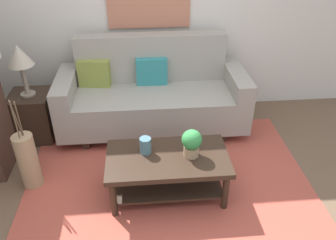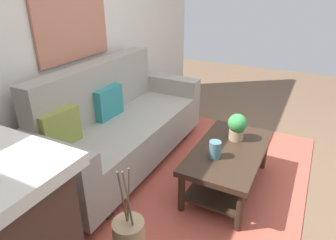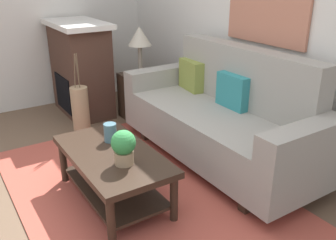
{
  "view_description": "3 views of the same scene",
  "coord_description": "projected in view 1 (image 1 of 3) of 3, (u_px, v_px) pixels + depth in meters",
  "views": [
    {
      "loc": [
        -0.23,
        -2.16,
        2.36
      ],
      "look_at": [
        0.02,
        0.65,
        0.57
      ],
      "focal_mm": 36.89,
      "sensor_mm": 36.0,
      "label": 1
    },
    {
      "loc": [
        -2.35,
        -0.3,
        1.82
      ],
      "look_at": [
        -0.05,
        0.88,
        0.6
      ],
      "focal_mm": 31.7,
      "sensor_mm": 36.0,
      "label": 2
    },
    {
      "loc": [
        2.35,
        -0.75,
        1.75
      ],
      "look_at": [
        -0.17,
        0.88,
        0.51
      ],
      "focal_mm": 39.44,
      "sensor_mm": 36.0,
      "label": 3
    }
  ],
  "objects": [
    {
      "name": "couch",
      "position": [
        153.0,
        95.0,
        4.06
      ],
      "size": [
        2.15,
        0.84,
        1.08
      ],
      "color": "gray",
      "rests_on": "ground_plane"
    },
    {
      "name": "ground_plane",
      "position": [
        172.0,
        212.0,
        3.09
      ],
      "size": [
        9.2,
        9.2,
        0.0
      ],
      "primitive_type": "plane",
      "color": "brown"
    },
    {
      "name": "coffee_table",
      "position": [
        168.0,
        166.0,
        3.15
      ],
      "size": [
        1.1,
        0.6,
        0.43
      ],
      "color": "#332319",
      "rests_on": "ground_plane"
    },
    {
      "name": "tabletop_vase",
      "position": [
        145.0,
        145.0,
        3.1
      ],
      "size": [
        0.1,
        0.1,
        0.15
      ],
      "primitive_type": "cylinder",
      "color": "slate",
      "rests_on": "coffee_table"
    },
    {
      "name": "throw_pillow_olive",
      "position": [
        94.0,
        73.0,
        3.99
      ],
      "size": [
        0.37,
        0.16,
        0.32
      ],
      "primitive_type": "cube",
      "rotation": [
        0.0,
        0.0,
        -0.13
      ],
      "color": "olive",
      "rests_on": "couch"
    },
    {
      "name": "wall_back",
      "position": [
        157.0,
        4.0,
        4.03
      ],
      "size": [
        5.2,
        0.1,
        2.7
      ],
      "primitive_type": "cube",
      "color": "silver",
      "rests_on": "ground_plane"
    },
    {
      "name": "potted_plant_tabletop",
      "position": [
        192.0,
        142.0,
        3.03
      ],
      "size": [
        0.18,
        0.18,
        0.26
      ],
      "color": "tan",
      "rests_on": "coffee_table"
    },
    {
      "name": "floor_vase_branch_a",
      "position": [
        19.0,
        119.0,
        3.0
      ],
      "size": [
        0.02,
        0.04,
        0.36
      ],
      "primitive_type": "cylinder",
      "rotation": [
        0.07,
        0.02,
        0.0
      ],
      "color": "brown",
      "rests_on": "floor_vase"
    },
    {
      "name": "side_table",
      "position": [
        34.0,
        116.0,
        3.95
      ],
      "size": [
        0.44,
        0.44,
        0.56
      ],
      "primitive_type": "cube",
      "color": "#332319",
      "rests_on": "ground_plane"
    },
    {
      "name": "table_lamp",
      "position": [
        19.0,
        58.0,
        3.57
      ],
      "size": [
        0.28,
        0.28,
        0.57
      ],
      "color": "gray",
      "rests_on": "side_table"
    },
    {
      "name": "floor_vase_branch_b",
      "position": [
        16.0,
        118.0,
        3.01
      ],
      "size": [
        0.05,
        0.02,
        0.36
      ],
      "primitive_type": "cylinder",
      "rotation": [
        -0.03,
        -0.11,
        0.0
      ],
      "color": "brown",
      "rests_on": "floor_vase"
    },
    {
      "name": "area_rug",
      "position": [
        167.0,
        175.0,
        3.51
      ],
      "size": [
        2.78,
        1.89,
        0.01
      ],
      "primitive_type": "cube",
      "color": "#B24C3D",
      "rests_on": "ground_plane"
    },
    {
      "name": "throw_pillow_teal",
      "position": [
        152.0,
        71.0,
        4.03
      ],
      "size": [
        0.36,
        0.12,
        0.32
      ],
      "primitive_type": "cube",
      "rotation": [
        0.0,
        0.0,
        -0.01
      ],
      "color": "teal",
      "rests_on": "couch"
    },
    {
      "name": "floor_vase_branch_c",
      "position": [
        15.0,
        120.0,
        2.98
      ],
      "size": [
        0.03,
        0.05,
        0.36
      ],
      "primitive_type": "cylinder",
      "rotation": [
        -0.09,
        -0.04,
        0.0
      ],
      "color": "brown",
      "rests_on": "floor_vase"
    },
    {
      "name": "floor_vase",
      "position": [
        28.0,
        161.0,
        3.25
      ],
      "size": [
        0.19,
        0.19,
        0.58
      ],
      "primitive_type": "cylinder",
      "color": "tan",
      "rests_on": "ground_plane"
    }
  ]
}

